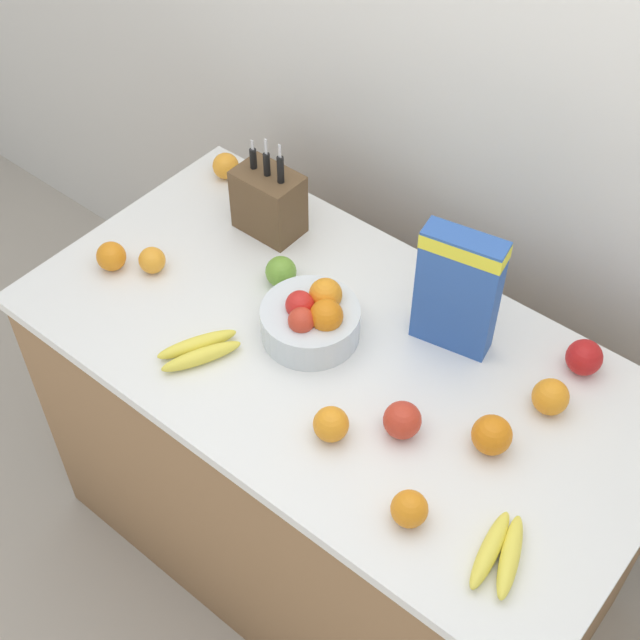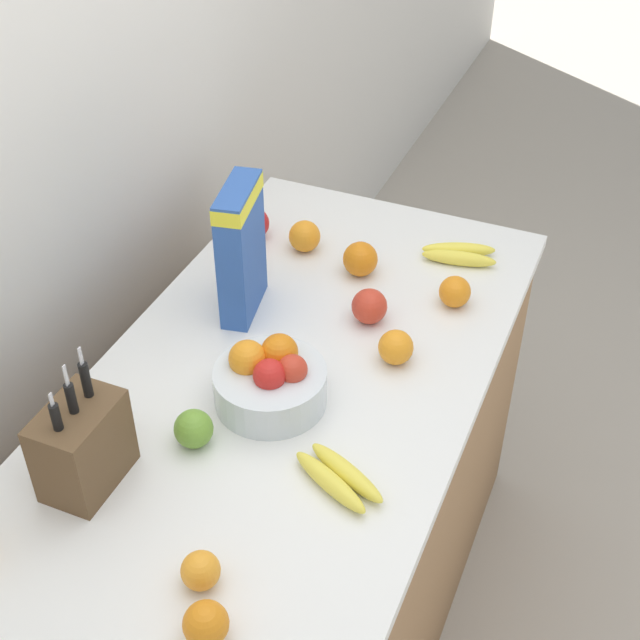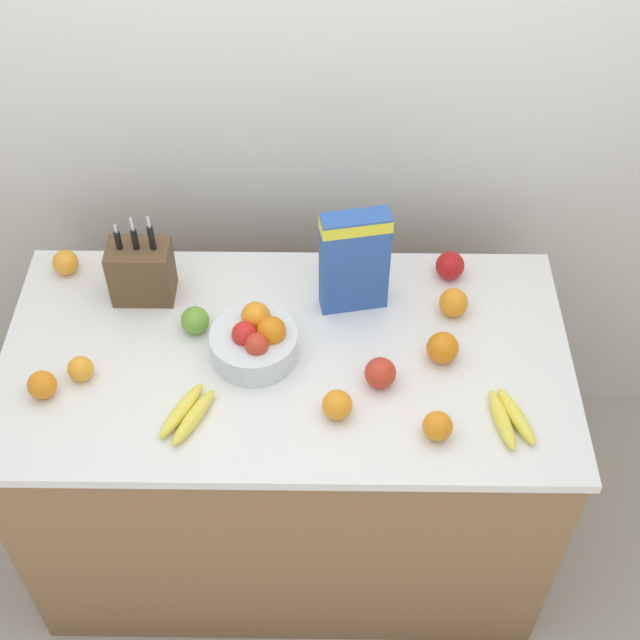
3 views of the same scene
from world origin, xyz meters
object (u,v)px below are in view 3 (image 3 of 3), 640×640
(orange_back_center, at_px, (42,385))
(orange_front_left, at_px, (81,369))
(knife_block, at_px, (141,271))
(apple_middle, at_px, (380,373))
(orange_front_right, at_px, (438,426))
(orange_mid_left, at_px, (453,303))
(orange_front_center, at_px, (337,405))
(orange_near_bowl, at_px, (65,263))
(orange_by_cereal, at_px, (443,348))
(fruit_bowl, at_px, (255,340))
(banana_bunch_right, at_px, (509,418))
(cereal_box, at_px, (354,258))
(banana_bunch_left, at_px, (188,414))
(apple_rightmost, at_px, (195,320))
(apple_by_knife_block, at_px, (450,266))

(orange_back_center, height_order, orange_front_left, orange_back_center)
(knife_block, distance_m, apple_middle, 0.74)
(knife_block, relative_size, orange_front_right, 3.84)
(orange_mid_left, bearing_deg, orange_front_center, -132.12)
(orange_near_bowl, distance_m, orange_by_cereal, 1.12)
(fruit_bowl, height_order, apple_middle, fruit_bowl)
(banana_bunch_right, distance_m, apple_middle, 0.34)
(cereal_box, xyz_separation_m, banana_bunch_right, (0.39, -0.41, -0.16))
(banana_bunch_left, relative_size, orange_front_left, 3.08)
(fruit_bowl, distance_m, orange_mid_left, 0.57)
(knife_block, height_order, orange_back_center, knife_block)
(knife_block, bearing_deg, apple_rightmost, -40.84)
(orange_back_center, distance_m, orange_mid_left, 1.12)
(banana_bunch_left, distance_m, apple_rightmost, 0.30)
(knife_block, distance_m, orange_front_left, 0.34)
(banana_bunch_right, distance_m, apple_by_knife_block, 0.54)
(orange_near_bowl, xyz_separation_m, orange_front_center, (0.79, -0.51, 0.00))
(orange_near_bowl, relative_size, orange_front_left, 1.09)
(banana_bunch_right, height_order, apple_rightmost, apple_rightmost)
(banana_bunch_left, relative_size, orange_near_bowl, 2.82)
(banana_bunch_left, relative_size, banana_bunch_right, 1.05)
(apple_by_knife_block, height_order, orange_mid_left, apple_by_knife_block)
(banana_bunch_right, bearing_deg, apple_by_knife_block, 101.26)
(orange_by_cereal, height_order, orange_front_right, orange_by_cereal)
(cereal_box, distance_m, orange_front_center, 0.42)
(cereal_box, relative_size, orange_front_center, 4.15)
(apple_by_knife_block, bearing_deg, orange_mid_left, -91.26)
(apple_by_knife_block, relative_size, apple_middle, 1.01)
(orange_back_center, distance_m, orange_front_right, 1.01)
(orange_mid_left, xyz_separation_m, orange_front_left, (-1.00, -0.25, -0.01))
(fruit_bowl, distance_m, orange_front_center, 0.30)
(orange_front_center, bearing_deg, orange_near_bowl, 147.16)
(knife_block, xyz_separation_m, orange_back_center, (-0.21, -0.37, -0.05))
(orange_mid_left, bearing_deg, orange_back_center, -164.37)
(orange_back_center, height_order, orange_mid_left, orange_mid_left)
(banana_bunch_left, height_order, orange_front_left, orange_front_left)
(orange_mid_left, distance_m, orange_by_cereal, 0.18)
(orange_front_center, height_order, orange_front_left, orange_front_center)
(fruit_bowl, height_order, apple_by_knife_block, fruit_bowl)
(orange_near_bowl, bearing_deg, fruit_bowl, -28.48)
(orange_back_center, distance_m, orange_front_left, 0.10)
(apple_rightmost, bearing_deg, orange_front_center, -36.20)
(cereal_box, xyz_separation_m, orange_front_left, (-0.72, -0.28, -0.14))
(orange_near_bowl, distance_m, orange_front_center, 0.94)
(apple_middle, bearing_deg, orange_mid_left, 50.27)
(orange_near_bowl, distance_m, orange_front_left, 0.42)
(banana_bunch_left, distance_m, apple_middle, 0.50)
(orange_back_center, height_order, orange_by_cereal, orange_by_cereal)
(fruit_bowl, bearing_deg, orange_mid_left, 16.38)
(orange_front_right, bearing_deg, banana_bunch_left, 175.92)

